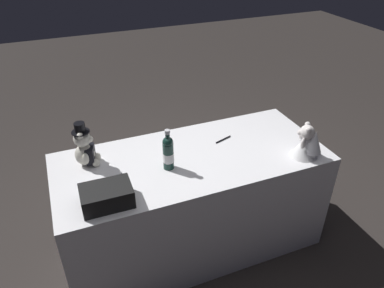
# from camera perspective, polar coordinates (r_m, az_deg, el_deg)

# --- Properties ---
(ground_plane) EXTENTS (12.00, 12.00, 0.00)m
(ground_plane) POSITION_cam_1_polar(r_m,az_deg,el_deg) (2.91, 0.00, -14.81)
(ground_plane) COLOR #2D2826
(reception_table) EXTENTS (1.79, 0.78, 0.78)m
(reception_table) POSITION_cam_1_polar(r_m,az_deg,el_deg) (2.64, 0.00, -9.04)
(reception_table) COLOR silver
(reception_table) RESTS_ON ground_plane
(teddy_bear_groom) EXTENTS (0.16, 0.16, 0.30)m
(teddy_bear_groom) POSITION_cam_1_polar(r_m,az_deg,el_deg) (2.36, -16.41, -0.65)
(teddy_bear_groom) COLOR silver
(teddy_bear_groom) RESTS_ON reception_table
(teddy_bear_bride) EXTENTS (0.22, 0.20, 0.24)m
(teddy_bear_bride) POSITION_cam_1_polar(r_m,az_deg,el_deg) (2.46, 17.68, 0.18)
(teddy_bear_bride) COLOR white
(teddy_bear_bride) RESTS_ON reception_table
(champagne_bottle) EXTENTS (0.07, 0.07, 0.28)m
(champagne_bottle) POSITION_cam_1_polar(r_m,az_deg,el_deg) (2.23, -3.76, -1.32)
(champagne_bottle) COLOR #16342C
(champagne_bottle) RESTS_ON reception_table
(signing_pen) EXTENTS (0.14, 0.06, 0.01)m
(signing_pen) POSITION_cam_1_polar(r_m,az_deg,el_deg) (2.57, 4.83, 0.68)
(signing_pen) COLOR black
(signing_pen) RESTS_ON reception_table
(gift_case_black) EXTENTS (0.28, 0.19, 0.11)m
(gift_case_black) POSITION_cam_1_polar(r_m,az_deg,el_deg) (2.05, -13.24, -7.92)
(gift_case_black) COLOR black
(gift_case_black) RESTS_ON reception_table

